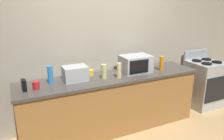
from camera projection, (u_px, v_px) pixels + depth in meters
back_wall at (101, 43)px, 3.49m from camera, size 6.40×0.10×2.70m
counter_run at (112, 103)px, 3.40m from camera, size 2.84×0.64×0.90m
stove_range at (204, 83)px, 4.21m from camera, size 0.60×0.61×1.08m
microwave at (136, 64)px, 3.45m from camera, size 0.48×0.35×0.27m
toaster_oven at (75, 73)px, 3.06m from camera, size 0.34×0.26×0.21m
cordless_phone at (24, 85)px, 2.70m from camera, size 0.06×0.11×0.15m
bottle_hand_soap at (119, 70)px, 3.17m from camera, size 0.07×0.07×0.23m
bottle_dish_soap at (162, 63)px, 3.53m from camera, size 0.07×0.07×0.24m
bottle_vinegar at (104, 72)px, 3.13m from camera, size 0.08×0.08×0.22m
bottle_spray_cleaner at (50, 75)px, 2.94m from camera, size 0.07×0.07×0.25m
mug_red at (36, 85)px, 2.76m from camera, size 0.09×0.09×0.10m
mug_yellow at (91, 73)px, 3.29m from camera, size 0.09×0.09×0.09m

